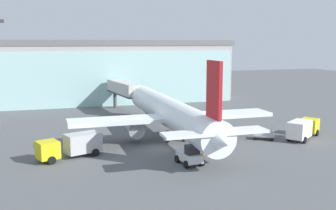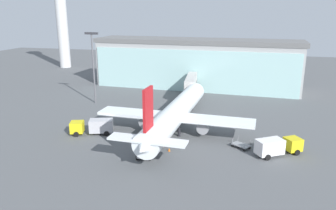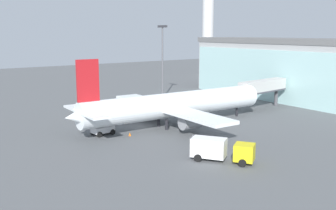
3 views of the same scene
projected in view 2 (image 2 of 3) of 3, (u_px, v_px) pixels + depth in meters
The scene contains 12 objects.
ground at pixel (154, 139), 55.86m from camera, with size 240.00×240.00×0.00m, color #545659.
terminal_building at pixel (196, 64), 92.02m from camera, with size 57.47×14.27×13.61m.
jet_bridge at pixel (191, 82), 80.00m from camera, with size 3.68×13.24×5.71m.
control_tower at pixel (61, 10), 121.78m from camera, with size 7.05×7.05×36.83m.
apron_light_mast at pixel (93, 61), 75.00m from camera, with size 3.20×0.40×16.44m.
airplane at pixel (176, 113), 58.21m from camera, with size 27.84×36.34×11.30m.
catering_truck at pixel (93, 126), 57.58m from camera, with size 7.62×4.40×2.65m.
fuel_truck at pixel (277, 146), 49.14m from camera, with size 7.30×5.88×2.65m.
baggage_cart at pixel (241, 145), 51.95m from camera, with size 3.22×2.84×1.50m.
pushback_tug at pixel (145, 151), 48.54m from camera, with size 2.42×3.35×2.30m.
safety_cone_nose at pixel (169, 150), 50.81m from camera, with size 0.36×0.36×0.55m, color orange.
safety_cone_wingtip at pixel (110, 126), 61.10m from camera, with size 0.36×0.36×0.55m, color orange.
Camera 2 is at (15.54, -49.80, 20.94)m, focal length 35.00 mm.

